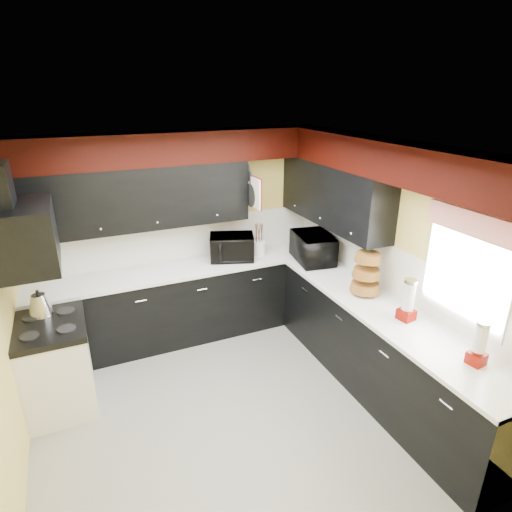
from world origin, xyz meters
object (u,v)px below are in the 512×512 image
at_px(utensil_crock, 259,248).
at_px(kettle, 40,304).
at_px(knife_block, 250,249).
at_px(toaster_oven, 232,247).
at_px(microwave, 313,248).

distance_m(utensil_crock, kettle, 2.59).
height_order(knife_block, kettle, knife_block).
distance_m(knife_block, kettle, 2.47).
xyz_separation_m(toaster_oven, knife_block, (0.25, 0.00, -0.06)).
bearing_deg(kettle, utensil_crock, 11.98).
relative_size(microwave, kettle, 2.69).
distance_m(toaster_oven, utensil_crock, 0.38).
distance_m(utensil_crock, knife_block, 0.12).
height_order(toaster_oven, knife_block, toaster_oven).
bearing_deg(toaster_oven, knife_block, 20.13).
relative_size(toaster_oven, utensil_crock, 2.96).
relative_size(microwave, knife_block, 3.17).
bearing_deg(toaster_oven, kettle, -146.73).
xyz_separation_m(utensil_crock, kettle, (-2.53, -0.54, -0.01)).
height_order(microwave, utensil_crock, microwave).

